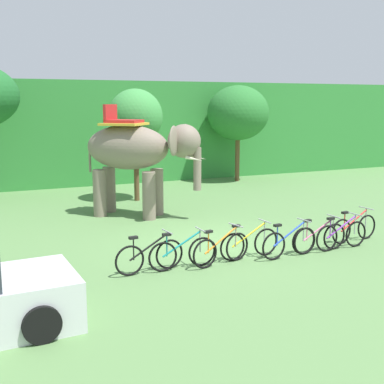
{
  "coord_description": "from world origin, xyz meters",
  "views": [
    {
      "loc": [
        -5.98,
        -12.14,
        3.87
      ],
      "look_at": [
        -0.2,
        1.0,
        1.3
      ],
      "focal_mm": 47.38,
      "sensor_mm": 36.0,
      "label": 1
    }
  ],
  "objects_px": {
    "bike_pink": "(319,237)",
    "tree_center_left": "(135,117)",
    "elephant": "(137,152)",
    "bike_yellow": "(249,243)",
    "bike_black": "(150,256)",
    "bike_orange": "(221,249)",
    "bike_teal": "(183,253)",
    "bike_blue": "(289,242)",
    "bike_red": "(354,228)",
    "tree_far_left": "(238,113)",
    "bike_purple": "(341,235)"
  },
  "relations": [
    {
      "from": "bike_black",
      "to": "bike_orange",
      "type": "height_order",
      "value": "same"
    },
    {
      "from": "bike_red",
      "to": "bike_teal",
      "type": "bearing_deg",
      "value": -177.4
    },
    {
      "from": "tree_center_left",
      "to": "bike_black",
      "type": "bearing_deg",
      "value": -105.71
    },
    {
      "from": "tree_center_left",
      "to": "bike_pink",
      "type": "distance_m",
      "value": 9.34
    },
    {
      "from": "bike_teal",
      "to": "bike_purple",
      "type": "relative_size",
      "value": 1.0
    },
    {
      "from": "tree_far_left",
      "to": "bike_black",
      "type": "height_order",
      "value": "tree_far_left"
    },
    {
      "from": "tree_far_left",
      "to": "bike_red",
      "type": "xyz_separation_m",
      "value": [
        -2.34,
        -11.04,
        -2.93
      ]
    },
    {
      "from": "tree_far_left",
      "to": "bike_pink",
      "type": "xyz_separation_m",
      "value": [
        -3.87,
        -11.45,
        -2.93
      ]
    },
    {
      "from": "tree_far_left",
      "to": "tree_center_left",
      "type": "bearing_deg",
      "value": -154.91
    },
    {
      "from": "bike_teal",
      "to": "bike_pink",
      "type": "relative_size",
      "value": 1.0
    },
    {
      "from": "bike_yellow",
      "to": "bike_blue",
      "type": "xyz_separation_m",
      "value": [
        0.97,
        -0.33,
        0.0
      ]
    },
    {
      "from": "tree_far_left",
      "to": "bike_orange",
      "type": "bearing_deg",
      "value": -120.43
    },
    {
      "from": "tree_far_left",
      "to": "bike_pink",
      "type": "height_order",
      "value": "tree_far_left"
    },
    {
      "from": "elephant",
      "to": "bike_purple",
      "type": "relative_size",
      "value": 2.24
    },
    {
      "from": "bike_orange",
      "to": "bike_yellow",
      "type": "height_order",
      "value": "same"
    },
    {
      "from": "elephant",
      "to": "bike_teal",
      "type": "distance_m",
      "value": 6.11
    },
    {
      "from": "bike_teal",
      "to": "bike_orange",
      "type": "height_order",
      "value": "same"
    },
    {
      "from": "bike_pink",
      "to": "bike_orange",
      "type": "bearing_deg",
      "value": 178.08
    },
    {
      "from": "tree_far_left",
      "to": "bike_orange",
      "type": "distance_m",
      "value": 13.49
    },
    {
      "from": "bike_orange",
      "to": "bike_pink",
      "type": "xyz_separation_m",
      "value": [
        2.8,
        -0.09,
        0.0
      ]
    },
    {
      "from": "elephant",
      "to": "bike_black",
      "type": "xyz_separation_m",
      "value": [
        -1.54,
        -5.7,
        -1.82
      ]
    },
    {
      "from": "bike_blue",
      "to": "bike_red",
      "type": "relative_size",
      "value": 1.0
    },
    {
      "from": "tree_far_left",
      "to": "bike_black",
      "type": "bearing_deg",
      "value": -126.96
    },
    {
      "from": "bike_purple",
      "to": "bike_black",
      "type": "bearing_deg",
      "value": 176.85
    },
    {
      "from": "bike_teal",
      "to": "bike_orange",
      "type": "bearing_deg",
      "value": -4.53
    },
    {
      "from": "elephant",
      "to": "bike_teal",
      "type": "height_order",
      "value": "elephant"
    },
    {
      "from": "bike_black",
      "to": "tree_center_left",
      "type": "bearing_deg",
      "value": 74.29
    },
    {
      "from": "elephant",
      "to": "bike_pink",
      "type": "xyz_separation_m",
      "value": [
        3.02,
        -5.95,
        -1.82
      ]
    },
    {
      "from": "bike_orange",
      "to": "bike_purple",
      "type": "height_order",
      "value": "same"
    },
    {
      "from": "bike_red",
      "to": "bike_orange",
      "type": "bearing_deg",
      "value": -175.79
    },
    {
      "from": "bike_blue",
      "to": "bike_red",
      "type": "xyz_separation_m",
      "value": [
        2.49,
        0.49,
        0.0
      ]
    },
    {
      "from": "bike_yellow",
      "to": "bike_blue",
      "type": "relative_size",
      "value": 1.0
    },
    {
      "from": "elephant",
      "to": "bike_blue",
      "type": "distance_m",
      "value": 6.62
    },
    {
      "from": "bike_blue",
      "to": "bike_red",
      "type": "distance_m",
      "value": 2.54
    },
    {
      "from": "bike_black",
      "to": "bike_teal",
      "type": "xyz_separation_m",
      "value": [
        0.78,
        -0.08,
        0.0
      ]
    },
    {
      "from": "bike_yellow",
      "to": "bike_black",
      "type": "bearing_deg",
      "value": -179.85
    },
    {
      "from": "bike_black",
      "to": "bike_red",
      "type": "bearing_deg",
      "value": 1.53
    },
    {
      "from": "bike_red",
      "to": "bike_pink",
      "type": "bearing_deg",
      "value": -164.87
    },
    {
      "from": "bike_blue",
      "to": "bike_orange",
      "type": "bearing_deg",
      "value": 174.61
    },
    {
      "from": "tree_center_left",
      "to": "bike_black",
      "type": "distance_m",
      "value": 9.15
    },
    {
      "from": "bike_black",
      "to": "bike_orange",
      "type": "xyz_separation_m",
      "value": [
        1.76,
        -0.16,
        0.0
      ]
    },
    {
      "from": "bike_yellow",
      "to": "bike_orange",
      "type": "bearing_deg",
      "value": -169.39
    },
    {
      "from": "bike_teal",
      "to": "tree_center_left",
      "type": "bearing_deg",
      "value": 79.47
    },
    {
      "from": "elephant",
      "to": "bike_orange",
      "type": "xyz_separation_m",
      "value": [
        0.21,
        -5.86,
        -1.82
      ]
    },
    {
      "from": "elephant",
      "to": "bike_yellow",
      "type": "bearing_deg",
      "value": -79.25
    },
    {
      "from": "elephant",
      "to": "bike_pink",
      "type": "bearing_deg",
      "value": -63.11
    },
    {
      "from": "bike_pink",
      "to": "tree_center_left",
      "type": "bearing_deg",
      "value": 104.41
    },
    {
      "from": "bike_teal",
      "to": "bike_blue",
      "type": "bearing_deg",
      "value": -5.09
    },
    {
      "from": "elephant",
      "to": "bike_yellow",
      "type": "distance_m",
      "value": 6.07
    },
    {
      "from": "bike_black",
      "to": "tree_far_left",
      "type": "bearing_deg",
      "value": 53.04
    }
  ]
}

